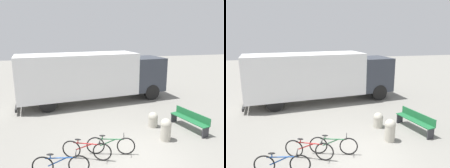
# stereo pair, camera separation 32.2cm
# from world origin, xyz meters

# --- Properties ---
(ground_plane) EXTENTS (60.00, 60.00, 0.00)m
(ground_plane) POSITION_xyz_m (0.00, 0.00, 0.00)
(ground_plane) COLOR gray
(delivery_truck) EXTENTS (9.29, 3.24, 3.01)m
(delivery_truck) POSITION_xyz_m (-0.20, 6.60, 1.69)
(delivery_truck) COLOR white
(delivery_truck) RESTS_ON ground
(park_bench) EXTENTS (0.82, 1.99, 0.80)m
(park_bench) POSITION_xyz_m (3.34, 1.52, 0.47)
(park_bench) COLOR #1E6638
(park_bench) RESTS_ON ground
(bicycle_near) EXTENTS (1.71, 0.48, 0.74)m
(bicycle_near) POSITION_xyz_m (-2.34, -0.42, 0.35)
(bicycle_near) COLOR black
(bicycle_near) RESTS_ON ground
(bicycle_middle) EXTENTS (1.61, 0.75, 0.74)m
(bicycle_middle) POSITION_xyz_m (-1.47, 0.25, 0.35)
(bicycle_middle) COLOR black
(bicycle_middle) RESTS_ON ground
(bicycle_far) EXTENTS (1.67, 0.61, 0.74)m
(bicycle_far) POSITION_xyz_m (-0.60, 0.35, 0.35)
(bicycle_far) COLOR black
(bicycle_far) RESTS_ON ground
(bollard_near_bench) EXTENTS (0.43, 0.43, 0.91)m
(bollard_near_bench) POSITION_xyz_m (1.79, 0.83, 0.49)
(bollard_near_bench) COLOR #B2AD9E
(bollard_near_bench) RESTS_ON ground
(bollard_far_bench) EXTENTS (0.44, 0.44, 0.69)m
(bollard_far_bench) POSITION_xyz_m (1.85, 2.16, 0.35)
(bollard_far_bench) COLOR #B2AD9E
(bollard_far_bench) RESTS_ON ground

